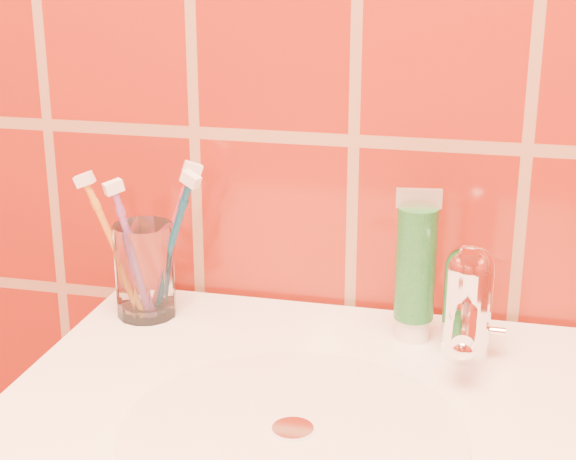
# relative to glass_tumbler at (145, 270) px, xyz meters

# --- Properties ---
(glass_tumbler) EXTENTS (0.08, 0.08, 0.11)m
(glass_tumbler) POSITION_rel_glass_tumbler_xyz_m (0.00, 0.00, 0.00)
(glass_tumbler) COLOR white
(glass_tumbler) RESTS_ON pedestal_sink
(toothpaste_tube) EXTENTS (0.05, 0.04, 0.16)m
(toothpaste_tube) POSITION_rel_glass_tumbler_xyz_m (0.30, 0.01, 0.02)
(toothpaste_tube) COLOR white
(toothpaste_tube) RESTS_ON pedestal_sink
(faucet) EXTENTS (0.05, 0.11, 0.12)m
(faucet) POSITION_rel_glass_tumbler_xyz_m (0.35, -0.02, 0.01)
(faucet) COLOR white
(faucet) RESTS_ON pedestal_sink
(toothbrush_0) EXTENTS (0.13, 0.12, 0.18)m
(toothbrush_0) POSITION_rel_glass_tumbler_xyz_m (0.03, -0.00, 0.03)
(toothbrush_0) COLOR navy
(toothbrush_0) RESTS_ON glass_tumbler
(toothbrush_1) EXTENTS (0.10, 0.09, 0.17)m
(toothbrush_1) POSITION_rel_glass_tumbler_xyz_m (-0.03, -0.01, 0.03)
(toothbrush_1) COLOR orange
(toothbrush_1) RESTS_ON glass_tumbler
(toothbrush_2) EXTENTS (0.09, 0.09, 0.18)m
(toothbrush_2) POSITION_rel_glass_tumbler_xyz_m (-0.01, -0.02, 0.03)
(toothbrush_2) COLOR #81428D
(toothbrush_2) RESTS_ON glass_tumbler
(toothbrush_3) EXTENTS (0.13, 0.12, 0.18)m
(toothbrush_3) POSITION_rel_glass_tumbler_xyz_m (0.02, 0.02, 0.03)
(toothbrush_3) COLOR #B1263B
(toothbrush_3) RESTS_ON glass_tumbler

